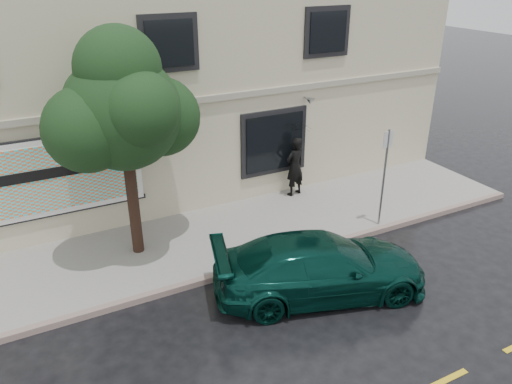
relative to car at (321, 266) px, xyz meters
name	(u,v)px	position (x,y,z in m)	size (l,w,h in m)	color
ground	(256,310)	(-1.64, 0.10, -0.73)	(90.00, 90.00, 0.00)	black
sidewalk	(202,242)	(-1.64, 3.35, -0.65)	(20.00, 3.50, 0.15)	gray
curb	(228,273)	(-1.64, 1.60, -0.65)	(20.00, 0.18, 0.16)	gray
building	(135,79)	(-1.64, 9.09, 2.77)	(20.00, 8.12, 7.00)	#BDB998
billboard	(61,176)	(-4.84, 5.02, 1.33)	(4.30, 0.16, 2.20)	white
car	(321,266)	(0.00, 0.00, 0.00)	(2.20, 4.98, 1.45)	#08342C
pedestrian	(295,166)	(2.15, 4.70, 0.41)	(0.72, 0.47, 1.97)	black
umbrella	(296,126)	(2.15, 4.70, 1.76)	(1.00, 1.00, 0.74)	black
street_tree	(123,113)	(-3.36, 3.59, 3.19)	(2.77, 2.77, 5.17)	#341F17
sign_pole	(385,170)	(3.29, 1.80, 1.14)	(0.36, 0.06, 2.89)	gray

